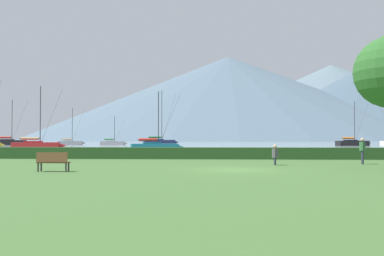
{
  "coord_description": "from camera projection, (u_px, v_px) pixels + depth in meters",
  "views": [
    {
      "loc": [
        -1.0,
        -21.1,
        1.62
      ],
      "look_at": [
        -5.63,
        61.22,
        3.73
      ],
      "focal_mm": 38.13,
      "sensor_mm": 36.0,
      "label": 1
    }
  ],
  "objects": [
    {
      "name": "person_standing_walker",
      "position": [
        362.0,
        149.0,
        25.57
      ],
      "size": [
        0.36,
        0.56,
        1.65
      ],
      "rotation": [
        0.0,
        0.0,
        -0.25
      ],
      "color": "#2D3347",
      "rests_on": "ground_plane"
    },
    {
      "name": "sailboat_slip_9",
      "position": [
        70.0,
        142.0,
        103.38
      ],
      "size": [
        7.06,
        3.61,
        9.41
      ],
      "rotation": [
        0.0,
        0.0,
        0.28
      ],
      "color": "#9E9EA3",
      "rests_on": "harbor_water"
    },
    {
      "name": "distant_hill_central_peak",
      "position": [
        331.0,
        102.0,
        389.69
      ],
      "size": [
        324.07,
        324.07,
        72.27
      ],
      "primitive_type": "cone",
      "color": "slate",
      "rests_on": "ground_plane"
    },
    {
      "name": "sailboat_slip_4",
      "position": [
        155.0,
        147.0,
        52.14
      ],
      "size": [
        7.06,
        3.61,
        7.65
      ],
      "rotation": [
        0.0,
        0.0,
        0.28
      ],
      "color": "#19707A",
      "rests_on": "harbor_water"
    },
    {
      "name": "sailboat_slip_2",
      "position": [
        353.0,
        143.0,
        90.56
      ],
      "size": [
        8.22,
        3.76,
        9.86
      ],
      "rotation": [
        0.0,
        0.0,
        0.21
      ],
      "color": "black",
      "rests_on": "harbor_water"
    },
    {
      "name": "sailboat_slip_3",
      "position": [
        37.0,
        145.0,
        60.62
      ],
      "size": [
        7.78,
        3.86,
        9.44
      ],
      "rotation": [
        0.0,
        0.0,
        0.26
      ],
      "color": "red",
      "rests_on": "harbor_water"
    },
    {
      "name": "sailboat_slip_7",
      "position": [
        160.0,
        142.0,
        104.1
      ],
      "size": [
        9.23,
        5.1,
        13.99
      ],
      "rotation": [
        0.0,
        0.0,
        0.33
      ],
      "color": "navy",
      "rests_on": "harbor_water"
    },
    {
      "name": "sailboat_slip_1",
      "position": [
        113.0,
        143.0,
        99.73
      ],
      "size": [
        6.81,
        2.76,
        7.15
      ],
      "rotation": [
        0.0,
        0.0,
        0.14
      ],
      "color": "#9E9EA3",
      "rests_on": "harbor_water"
    },
    {
      "name": "distant_hill_far_shoulder",
      "position": [
        234.0,
        119.0,
        389.17
      ],
      "size": [
        270.49,
        270.49,
        40.66
      ],
      "primitive_type": "cone",
      "color": "slate",
      "rests_on": "ground_plane"
    },
    {
      "name": "distant_hill_east_ridge",
      "position": [
        361.0,
        104.0,
        329.56
      ],
      "size": [
        222.95,
        222.95,
        58.93
      ],
      "primitive_type": "cone",
      "color": "#425666",
      "rests_on": "ground_plane"
    },
    {
      "name": "sailboat_slip_10",
      "position": [
        10.0,
        142.0,
        100.79
      ],
      "size": [
        9.01,
        3.79,
        11.27
      ],
      "rotation": [
        0.0,
        0.0,
        0.16
      ],
      "color": "black",
      "rests_on": "harbor_water"
    },
    {
      "name": "distant_hill_west_ridge",
      "position": [
        228.0,
        98.0,
        366.0
      ],
      "size": [
        353.7,
        353.7,
        75.22
      ],
      "primitive_type": "cone",
      "color": "#4C6070",
      "rests_on": "ground_plane"
    },
    {
      "name": "ground_plane",
      "position": [
        234.0,
        170.0,
        20.97
      ],
      "size": [
        1000.0,
        1000.0,
        0.0
      ],
      "primitive_type": "plane",
      "color": "#3D602D"
    },
    {
      "name": "park_bench_near_path",
      "position": [
        53.0,
        161.0,
        19.8
      ],
      "size": [
        1.58,
        0.53,
        0.95
      ],
      "rotation": [
        0.0,
        0.0,
        -0.04
      ],
      "color": "brown",
      "rests_on": "ground_plane"
    },
    {
      "name": "hedge_line",
      "position": [
        228.0,
        153.0,
        31.96
      ],
      "size": [
        80.0,
        1.2,
        0.91
      ],
      "primitive_type": "cube",
      "color": "#284C23",
      "rests_on": "ground_plane"
    },
    {
      "name": "harbor_water",
      "position": [
        217.0,
        143.0,
        157.71
      ],
      "size": [
        320.0,
        246.0,
        0.0
      ],
      "primitive_type": "cube",
      "color": "#8C9EA3",
      "rests_on": "ground_plane"
    },
    {
      "name": "person_seated_viewer",
      "position": [
        275.0,
        154.0,
        24.68
      ],
      "size": [
        0.36,
        0.56,
        1.25
      ],
      "rotation": [
        0.0,
        0.0,
        -0.15
      ],
      "color": "#2D3347",
      "rests_on": "ground_plane"
    }
  ]
}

